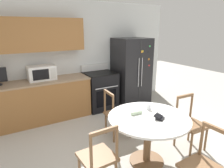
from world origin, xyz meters
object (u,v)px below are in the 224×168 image
at_px(candle_glass, 149,107).
at_px(wallet, 159,117).
at_px(refrigerator, 131,71).
at_px(dining_chair_left, 98,158).
at_px(dining_chair_near, 204,168).
at_px(dining_chair_far, 117,115).
at_px(oven_range, 100,90).
at_px(dining_chair_right, 190,124).
at_px(microwave, 42,73).

xyz_separation_m(candle_glass, wallet, (-0.10, -0.34, -0.01)).
distance_m(refrigerator, dining_chair_left, 3.15).
distance_m(refrigerator, dining_chair_near, 3.30).
xyz_separation_m(refrigerator, candle_glass, (-1.09, -1.99, -0.08)).
xyz_separation_m(dining_chair_near, wallet, (-0.03, 0.73, 0.34)).
bearing_deg(refrigerator, dining_chair_near, -110.70).
bearing_deg(candle_glass, dining_chair_far, 105.20).
distance_m(oven_range, dining_chair_far, 1.43).
bearing_deg(wallet, refrigerator, 62.96).
bearing_deg(oven_range, dining_chair_far, -104.93).
xyz_separation_m(dining_chair_right, wallet, (-0.79, -0.07, 0.34)).
bearing_deg(wallet, oven_range, 83.08).
distance_m(microwave, dining_chair_right, 3.09).
height_order(oven_range, wallet, oven_range).
height_order(microwave, dining_chair_far, microwave).
relative_size(refrigerator, dining_chair_near, 1.91).
xyz_separation_m(dining_chair_left, dining_chair_right, (1.73, 0.02, 0.00)).
height_order(dining_chair_far, candle_glass, dining_chair_far).
relative_size(oven_range, microwave, 1.93).
distance_m(oven_range, dining_chair_near, 3.13).
height_order(oven_range, dining_chair_far, oven_range).
relative_size(dining_chair_far, dining_chair_right, 1.00).
height_order(oven_range, dining_chair_left, oven_range).
bearing_deg(candle_glass, microwave, 118.57).
relative_size(microwave, dining_chair_left, 0.62).
distance_m(dining_chair_left, wallet, 1.00).
bearing_deg(dining_chair_right, candle_glass, -18.80).
bearing_deg(refrigerator, dining_chair_left, -132.99).
xyz_separation_m(oven_range, dining_chair_right, (0.50, -2.32, -0.03)).
bearing_deg(candle_glass, wallet, -106.46).
bearing_deg(dining_chair_near, dining_chair_right, -44.73).
height_order(dining_chair_left, wallet, dining_chair_left).
height_order(refrigerator, microwave, refrigerator).
xyz_separation_m(dining_chair_far, dining_chair_near, (0.11, -1.73, 0.00)).
height_order(dining_chair_right, candle_glass, dining_chair_right).
bearing_deg(microwave, refrigerator, -3.37).
bearing_deg(oven_range, wallet, -96.92).
xyz_separation_m(microwave, dining_chair_right, (1.85, -2.40, -0.62)).
distance_m(dining_chair_left, candle_glass, 1.13).
bearing_deg(microwave, dining_chair_near, -71.16).
bearing_deg(dining_chair_far, wallet, 8.88).
bearing_deg(dining_chair_far, dining_chair_left, -37.72).
xyz_separation_m(dining_chair_near, dining_chair_right, (0.76, 0.80, 0.00)).
bearing_deg(dining_chair_near, microwave, 17.51).
bearing_deg(wallet, dining_chair_left, 177.04).
distance_m(microwave, dining_chair_near, 3.43).
xyz_separation_m(microwave, wallet, (1.06, -2.46, -0.28)).
bearing_deg(refrigerator, microwave, 176.63).
xyz_separation_m(microwave, dining_chair_left, (0.12, -2.42, -0.62)).
relative_size(dining_chair_far, wallet, 5.41).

